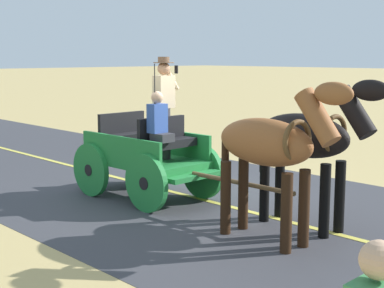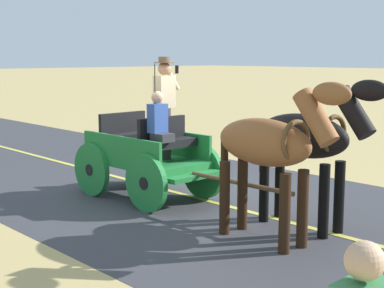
% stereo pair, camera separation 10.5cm
% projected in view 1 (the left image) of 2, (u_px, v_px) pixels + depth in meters
% --- Properties ---
extents(ground_plane, '(200.00, 200.00, 0.00)m').
position_uv_depth(ground_plane, '(175.00, 193.00, 10.62)').
color(ground_plane, tan).
extents(road_surface, '(6.47, 160.00, 0.01)m').
position_uv_depth(road_surface, '(175.00, 193.00, 10.62)').
color(road_surface, '#38383D').
rests_on(road_surface, ground).
extents(road_centre_stripe, '(0.12, 160.00, 0.00)m').
position_uv_depth(road_centre_stripe, '(175.00, 192.00, 10.62)').
color(road_centre_stripe, '#DBCC4C').
rests_on(road_centre_stripe, road_surface).
extents(horse_drawn_carriage, '(1.46, 4.51, 2.50)m').
position_uv_depth(horse_drawn_carriage, '(149.00, 153.00, 10.14)').
color(horse_drawn_carriage, '#1E7233').
rests_on(horse_drawn_carriage, ground).
extents(horse_near_side, '(0.60, 2.13, 2.21)m').
position_uv_depth(horse_near_side, '(309.00, 139.00, 8.25)').
color(horse_near_side, black).
rests_on(horse_near_side, ground).
extents(horse_off_side, '(0.60, 2.13, 2.21)m').
position_uv_depth(horse_off_side, '(271.00, 146.00, 7.63)').
color(horse_off_side, brown).
rests_on(horse_off_side, ground).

